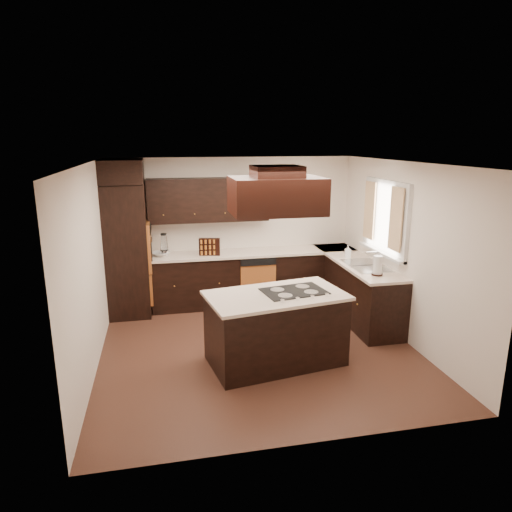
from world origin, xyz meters
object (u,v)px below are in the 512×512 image
Objects in this scene: island at (276,330)px; range_hood at (277,196)px; spice_rack at (210,247)px; oven_column at (127,251)px.

range_hood is at bearing -117.87° from island.
range_hood reaches higher than spice_rack.
spice_rack is at bearing 96.07° from island.
range_hood is at bearing -62.67° from spice_rack.
oven_column is at bearing -167.24° from spice_rack.
spice_rack is (-0.56, 2.24, -1.10)m from range_hood.
oven_column is 2.94m from island.
oven_column reaches higher than island.
spice_rack is at bearing 103.95° from range_hood.
oven_column is at bearing 129.74° from range_hood.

